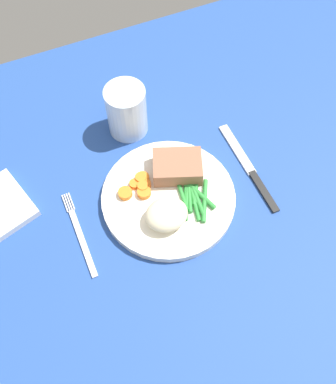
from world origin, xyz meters
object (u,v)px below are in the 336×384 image
Objects in this scene: fork at (80,234)px; knife at (249,169)px; meat_portion at (176,167)px; water_glass at (127,113)px; dinner_plate at (168,197)px.

knife is (32.74, -0.03, -0.00)cm from fork.
meat_portion is 14.53cm from water_glass.
meat_portion is 0.52× the size of fork.
meat_portion is at bearing 49.40° from dinner_plate.
knife is 25.06cm from water_glass.
knife is at bearing -1.00° from dinner_plate.
fork is at bearing -179.11° from dinner_plate.
meat_portion reaches higher than fork.
fork is 1.63× the size of water_glass.
dinner_plate is 1.14× the size of knife.
dinner_plate reaches higher than knife.
dinner_plate is 16.46cm from fork.
water_glass is (-17.00, 17.94, 4.13)cm from knife.
meat_portion is 0.84× the size of water_glass.
dinner_plate is 5.44cm from meat_portion.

